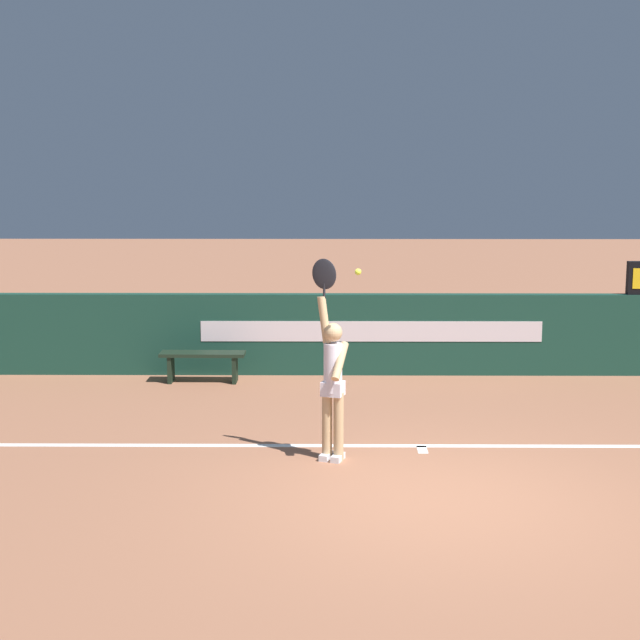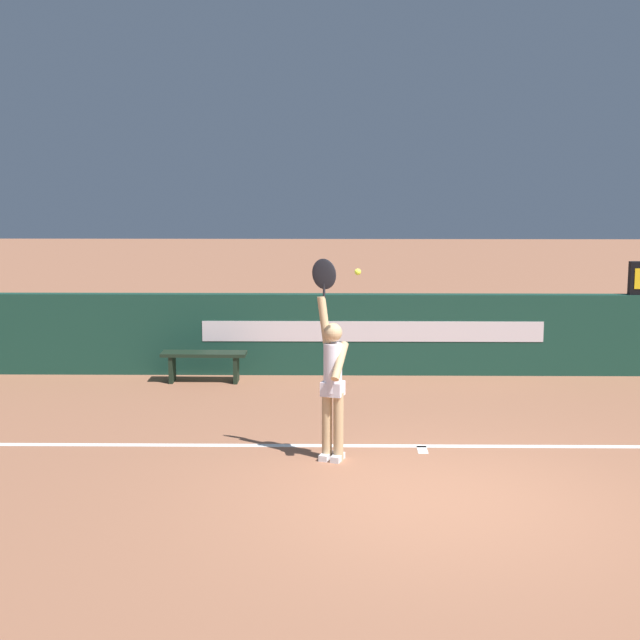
# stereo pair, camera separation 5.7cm
# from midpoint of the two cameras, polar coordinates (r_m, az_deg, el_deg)

# --- Properties ---
(ground_plane) EXTENTS (60.00, 60.00, 0.00)m
(ground_plane) POSITION_cam_midpoint_polar(r_m,az_deg,el_deg) (10.17, 6.89, -10.14)
(ground_plane) COLOR #9A6146
(court_lines) EXTENTS (12.00, 5.65, 0.00)m
(court_lines) POSITION_cam_midpoint_polar(r_m,az_deg,el_deg) (9.29, 7.52, -12.09)
(court_lines) COLOR white
(court_lines) RESTS_ON ground
(back_wall) EXTENTS (17.64, 0.20, 1.26)m
(back_wall) POSITION_cam_midpoint_polar(r_m,az_deg,el_deg) (15.45, 4.72, -0.83)
(back_wall) COLOR #173E30
(back_wall) RESTS_ON ground
(tennis_player) EXTENTS (0.44, 0.42, 2.29)m
(tennis_player) POSITION_cam_midpoint_polar(r_m,az_deg,el_deg) (11.08, 0.85, -3.39)
(tennis_player) COLOR tan
(tennis_player) RESTS_ON ground
(tennis_ball) EXTENTS (0.07, 0.07, 0.07)m
(tennis_ball) POSITION_cam_midpoint_polar(r_m,az_deg,el_deg) (10.56, 2.34, 2.77)
(tennis_ball) COLOR #C7D932
(courtside_bench_near) EXTENTS (1.28, 0.38, 0.46)m
(courtside_bench_near) POSITION_cam_midpoint_polar(r_m,az_deg,el_deg) (15.04, -6.56, -2.28)
(courtside_bench_near) COLOR black
(courtside_bench_near) RESTS_ON ground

